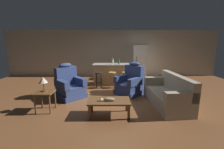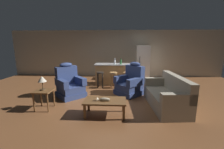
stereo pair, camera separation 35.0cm
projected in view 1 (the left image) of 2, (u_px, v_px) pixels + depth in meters
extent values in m
plane|color=brown|center=(113.00, 93.00, 5.77)|extent=(12.00, 12.00, 0.00)
cube|color=#A89E89|center=(112.00, 54.00, 8.57)|extent=(12.00, 0.05, 2.60)
cube|color=brown|center=(109.00, 101.00, 3.92)|extent=(1.10, 0.60, 0.04)
cube|color=brown|center=(90.00, 113.00, 3.72)|extent=(0.06, 0.06, 0.38)
cube|color=brown|center=(129.00, 112.00, 3.73)|extent=(0.06, 0.06, 0.38)
cube|color=brown|center=(92.00, 105.00, 4.19)|extent=(0.06, 0.06, 0.38)
cube|color=brown|center=(127.00, 105.00, 4.20)|extent=(0.06, 0.06, 0.38)
cube|color=#4C3823|center=(109.00, 101.00, 3.85)|extent=(0.22, 0.07, 0.01)
ellipsoid|color=tan|center=(109.00, 99.00, 3.85)|extent=(0.28, 0.09, 0.09)
cone|color=tan|center=(103.00, 99.00, 3.84)|extent=(0.06, 0.10, 0.10)
cube|color=#9E937F|center=(166.00, 102.00, 4.64)|extent=(0.96, 1.95, 0.20)
cube|color=#9E937F|center=(166.00, 95.00, 4.59)|extent=(0.96, 1.95, 0.22)
cube|color=#9E937F|center=(177.00, 84.00, 4.54)|extent=(0.32, 1.91, 0.52)
cube|color=#9E937F|center=(182.00, 98.00, 3.71)|extent=(0.85, 0.25, 0.28)
cube|color=#9E937F|center=(156.00, 81.00, 5.37)|extent=(0.85, 0.25, 0.28)
cube|color=navy|center=(71.00, 95.00, 5.29)|extent=(1.19, 1.19, 0.18)
cube|color=navy|center=(71.00, 89.00, 5.24)|extent=(1.10, 1.10, 0.24)
cube|color=navy|center=(66.00, 76.00, 5.37)|extent=(0.71, 0.69, 0.64)
ellipsoid|color=navy|center=(65.00, 65.00, 5.29)|extent=(0.52, 0.51, 0.16)
cube|color=navy|center=(79.00, 81.00, 5.40)|extent=(0.68, 0.70, 0.26)
cube|color=navy|center=(62.00, 84.00, 4.95)|extent=(0.68, 0.70, 0.26)
cube|color=navy|center=(129.00, 92.00, 5.65)|extent=(1.19, 1.19, 0.18)
cube|color=navy|center=(129.00, 86.00, 5.61)|extent=(1.10, 1.10, 0.24)
cube|color=navy|center=(134.00, 74.00, 5.72)|extent=(0.70, 0.71, 0.64)
ellipsoid|color=navy|center=(135.00, 64.00, 5.65)|extent=(0.51, 0.52, 0.16)
cube|color=navy|center=(136.00, 81.00, 5.31)|extent=(0.70, 0.68, 0.26)
cube|color=navy|center=(122.00, 78.00, 5.77)|extent=(0.70, 0.68, 0.26)
cube|color=brown|center=(45.00, 92.00, 4.15)|extent=(0.48, 0.48, 0.04)
cylinder|color=brown|center=(35.00, 105.00, 4.01)|extent=(0.04, 0.04, 0.52)
cylinder|color=brown|center=(50.00, 105.00, 4.02)|extent=(0.04, 0.04, 0.52)
cylinder|color=brown|center=(42.00, 99.00, 4.40)|extent=(0.04, 0.04, 0.52)
cylinder|color=brown|center=(55.00, 99.00, 4.41)|extent=(0.04, 0.04, 0.52)
cylinder|color=#4C3823|center=(44.00, 91.00, 4.18)|extent=(0.14, 0.14, 0.03)
cylinder|color=#4C3823|center=(44.00, 87.00, 4.15)|extent=(0.02, 0.02, 0.22)
cone|color=#BCB29E|center=(43.00, 80.00, 4.11)|extent=(0.24, 0.24, 0.16)
cube|color=#AD7F4C|center=(113.00, 74.00, 7.00)|extent=(1.71, 0.63, 0.91)
cube|color=#B2B2B2|center=(113.00, 64.00, 6.90)|extent=(1.80, 0.70, 0.04)
cylinder|color=black|center=(99.00, 73.00, 6.34)|extent=(0.32, 0.32, 0.04)
torus|color=black|center=(99.00, 83.00, 6.43)|extent=(0.23, 0.23, 0.02)
cylinder|color=black|center=(96.00, 81.00, 6.31)|extent=(0.04, 0.04, 0.64)
cylinder|color=black|center=(101.00, 81.00, 6.31)|extent=(0.04, 0.04, 0.64)
cylinder|color=black|center=(97.00, 80.00, 6.50)|extent=(0.04, 0.04, 0.64)
cylinder|color=black|center=(101.00, 80.00, 6.51)|extent=(0.04, 0.04, 0.64)
cylinder|color=#A87A47|center=(112.00, 73.00, 6.34)|extent=(0.32, 0.32, 0.04)
torus|color=#A87A47|center=(112.00, 83.00, 6.43)|extent=(0.23, 0.23, 0.02)
cylinder|color=#A87A47|center=(110.00, 81.00, 6.31)|extent=(0.04, 0.04, 0.64)
cylinder|color=#A87A47|center=(115.00, 81.00, 6.32)|extent=(0.04, 0.04, 0.64)
cylinder|color=#A87A47|center=(110.00, 80.00, 6.51)|extent=(0.04, 0.04, 0.64)
cylinder|color=#A87A47|center=(114.00, 80.00, 6.51)|extent=(0.04, 0.04, 0.64)
cylinder|color=#A87A47|center=(126.00, 73.00, 6.35)|extent=(0.32, 0.32, 0.04)
torus|color=#A87A47|center=(125.00, 83.00, 6.44)|extent=(0.23, 0.23, 0.02)
cylinder|color=#A87A47|center=(123.00, 81.00, 6.32)|extent=(0.04, 0.04, 0.64)
cylinder|color=#A87A47|center=(128.00, 81.00, 6.32)|extent=(0.04, 0.04, 0.64)
cylinder|color=#A87A47|center=(123.00, 80.00, 6.51)|extent=(0.04, 0.04, 0.64)
cylinder|color=#A87A47|center=(128.00, 80.00, 6.52)|extent=(0.04, 0.04, 0.64)
cube|color=white|center=(139.00, 62.00, 8.10)|extent=(0.70, 0.66, 1.76)
cylinder|color=#333338|center=(137.00, 61.00, 7.74)|extent=(0.02, 0.02, 0.50)
cylinder|color=silver|center=(113.00, 62.00, 6.71)|extent=(0.09, 0.09, 0.20)
cylinder|color=silver|center=(113.00, 59.00, 6.68)|extent=(0.03, 0.03, 0.08)
cylinder|color=#2D6B38|center=(119.00, 62.00, 6.75)|extent=(0.08, 0.08, 0.19)
cylinder|color=#2D6B38|center=(119.00, 59.00, 6.72)|extent=(0.03, 0.03, 0.08)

